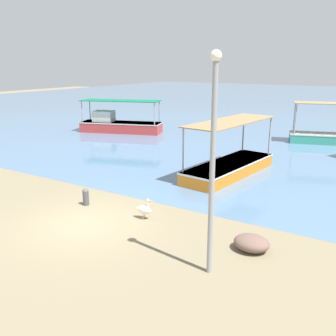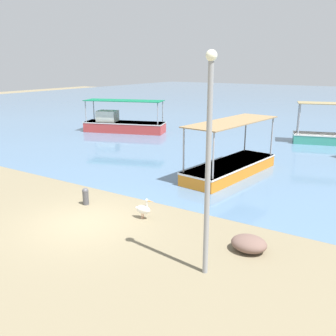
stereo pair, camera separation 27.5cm
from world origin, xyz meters
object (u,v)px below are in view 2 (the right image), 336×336
at_px(fishing_boat_far_left, 122,124).
at_px(fishing_boat_near_right, 231,165).
at_px(lamp_post, 208,156).
at_px(net_pile, 249,244).
at_px(pelican, 143,209).
at_px(mooring_bollard, 86,196).

xyz_separation_m(fishing_boat_far_left, fishing_boat_near_right, (12.57, -6.71, -0.15)).
bearing_deg(fishing_boat_near_right, lamp_post, -70.55).
bearing_deg(fishing_boat_near_right, net_pile, -62.53).
relative_size(fishing_boat_far_left, fishing_boat_near_right, 1.06).
distance_m(fishing_boat_far_left, pelican, 18.27).
bearing_deg(mooring_bollard, lamp_post, -17.02).
relative_size(fishing_boat_near_right, net_pile, 5.94).
xyz_separation_m(pelican, net_pile, (4.14, -0.25, -0.14)).
bearing_deg(net_pile, fishing_boat_near_right, 117.47).
height_order(fishing_boat_far_left, fishing_boat_near_right, fishing_boat_near_right).
relative_size(lamp_post, mooring_bollard, 8.32).
bearing_deg(fishing_boat_far_left, pelican, -48.27).
xyz_separation_m(fishing_boat_far_left, lamp_post, (15.74, -15.68, 2.60)).
bearing_deg(mooring_bollard, pelican, 1.91).
height_order(lamp_post, net_pile, lamp_post).
bearing_deg(fishing_boat_far_left, lamp_post, -44.89).
bearing_deg(pelican, lamp_post, -29.79).
bearing_deg(lamp_post, fishing_boat_far_left, 135.11).
height_order(fishing_boat_far_left, lamp_post, lamp_post).
height_order(fishing_boat_near_right, pelican, fishing_boat_near_right).
xyz_separation_m(fishing_boat_near_right, lamp_post, (3.17, -8.97, 2.75)).
bearing_deg(pelican, net_pile, -3.47).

